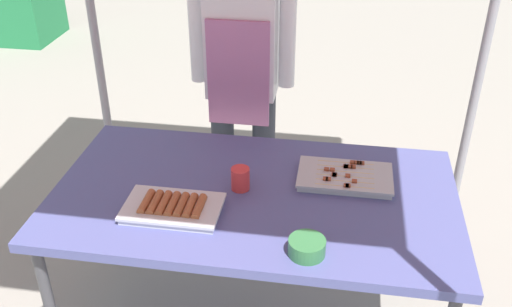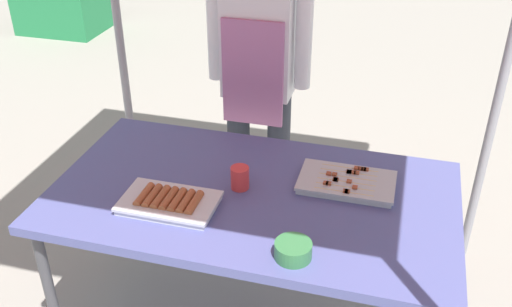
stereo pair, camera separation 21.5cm
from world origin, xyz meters
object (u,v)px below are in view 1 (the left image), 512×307
at_px(drink_cup_near_edge, 240,179).
at_px(condiment_bowl, 307,247).
at_px(tray_meat_skewers, 345,177).
at_px(stall_table, 254,203).
at_px(vendor_woman, 242,66).
at_px(tray_grilled_sausages, 173,208).

bearing_deg(drink_cup_near_edge, condiment_bowl, -50.40).
bearing_deg(drink_cup_near_edge, tray_meat_skewers, 16.84).
height_order(stall_table, condiment_bowl, condiment_bowl).
bearing_deg(vendor_woman, stall_table, 103.53).
bearing_deg(stall_table, condiment_bowl, -54.95).
bearing_deg(vendor_woman, tray_grilled_sausages, 83.91).
relative_size(stall_table, vendor_woman, 0.98).
relative_size(stall_table, tray_meat_skewers, 4.17).
distance_m(tray_grilled_sausages, drink_cup_near_edge, 0.30).
relative_size(stall_table, condiment_bowl, 12.46).
bearing_deg(tray_grilled_sausages, tray_meat_skewers, 26.93).
bearing_deg(vendor_woman, tray_meat_skewers, 131.22).
height_order(condiment_bowl, drink_cup_near_edge, drink_cup_near_edge).
relative_size(stall_table, drink_cup_near_edge, 17.16).
bearing_deg(condiment_bowl, tray_meat_skewers, 76.35).
bearing_deg(stall_table, tray_meat_skewers, 22.10).
distance_m(condiment_bowl, drink_cup_near_edge, 0.46).
height_order(tray_grilled_sausages, drink_cup_near_edge, drink_cup_near_edge).
relative_size(stall_table, tray_grilled_sausages, 4.36).
height_order(tray_grilled_sausages, condiment_bowl, condiment_bowl).
xyz_separation_m(stall_table, vendor_woman, (-0.18, 0.75, 0.27)).
height_order(stall_table, vendor_woman, vendor_woman).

